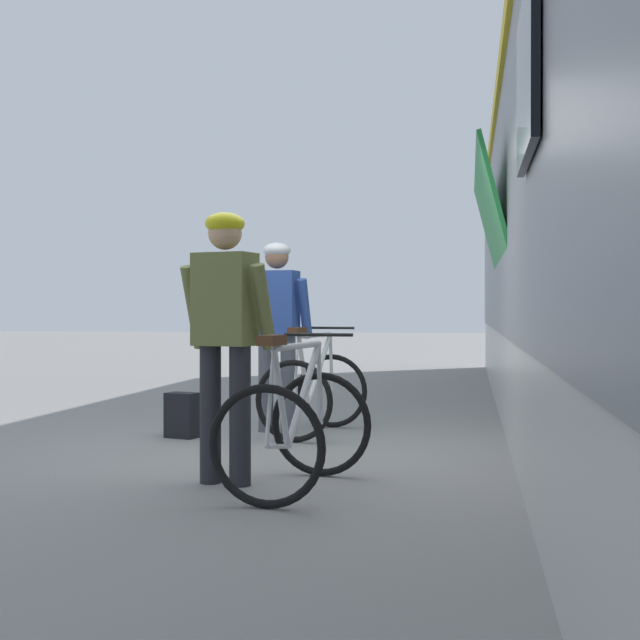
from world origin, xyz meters
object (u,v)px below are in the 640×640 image
object	(u,v)px
bicycle_near_white	(314,391)
backpack_on_platform	(182,415)
bicycle_far_silver	(296,427)
cyclist_near_in_blue	(277,319)
cyclist_far_in_olive	(225,322)

from	to	relation	value
bicycle_near_white	backpack_on_platform	bearing A→B (deg)	-160.93
backpack_on_platform	bicycle_near_white	bearing A→B (deg)	35.37
bicycle_far_silver	backpack_on_platform	size ratio (longest dim) A/B	2.89
cyclist_near_in_blue	cyclist_far_in_olive	bearing A→B (deg)	-85.18
bicycle_near_white	backpack_on_platform	distance (m)	1.20
cyclist_far_in_olive	bicycle_far_silver	xyz separation A→B (m)	(0.49, -0.14, -0.65)
cyclist_near_in_blue	bicycle_far_silver	distance (m)	2.73
cyclist_far_in_olive	bicycle_near_white	xyz separation A→B (m)	(0.16, 2.32, -0.65)
cyclist_far_in_olive	backpack_on_platform	world-z (taller)	cyclist_far_in_olive
cyclist_near_in_blue	backpack_on_platform	size ratio (longest dim) A/B	4.40
bicycle_far_silver	cyclist_near_in_blue	bearing A→B (deg)	105.24
cyclist_near_in_blue	bicycle_near_white	size ratio (longest dim) A/B	1.50
cyclist_far_in_olive	backpack_on_platform	bearing A→B (deg)	116.33
bicycle_near_white	bicycle_far_silver	world-z (taller)	same
cyclist_near_in_blue	cyclist_far_in_olive	world-z (taller)	same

